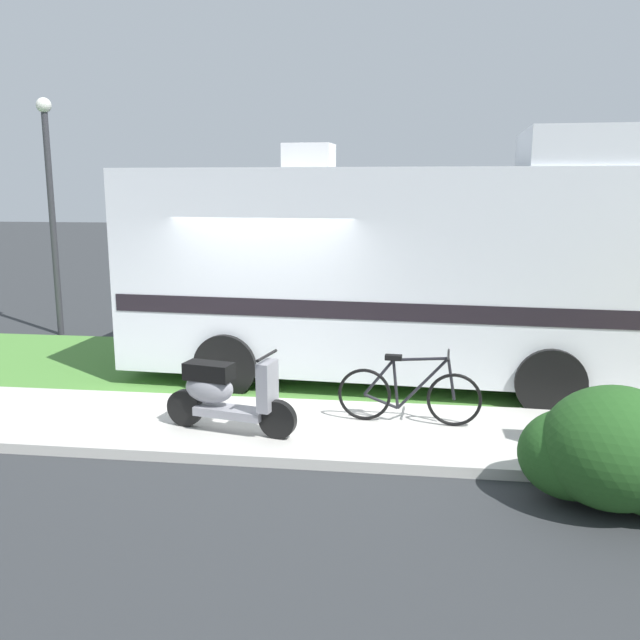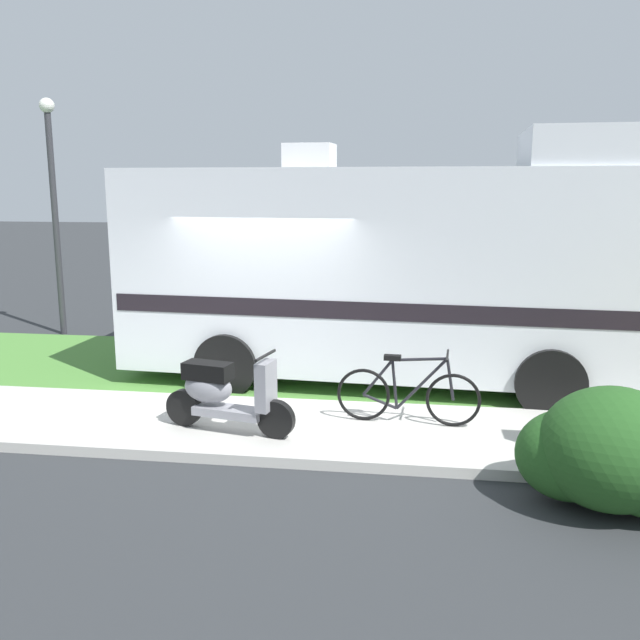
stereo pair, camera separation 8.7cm
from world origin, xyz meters
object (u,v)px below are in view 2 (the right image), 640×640
object	(u,v)px
bicycle	(408,394)
pickup_truck_near	(556,278)
street_lamp_post	(54,195)
motorhome_rv	(391,266)
scooter	(224,393)

from	to	relation	value
bicycle	pickup_truck_near	xyz separation A→B (m)	(2.95, 6.81, 0.50)
pickup_truck_near	street_lamp_post	distance (m)	10.18
motorhome_rv	pickup_truck_near	distance (m)	5.68
scooter	street_lamp_post	xyz separation A→B (m)	(-4.73, 5.10, 2.13)
motorhome_rv	pickup_truck_near	size ratio (longest dim) A/B	1.39
bicycle	pickup_truck_near	bearing A→B (deg)	66.60
motorhome_rv	scooter	bearing A→B (deg)	-122.88
pickup_truck_near	bicycle	bearing A→B (deg)	-113.40
scooter	pickup_truck_near	size ratio (longest dim) A/B	0.30
scooter	pickup_truck_near	distance (m)	8.93
scooter	bicycle	distance (m)	2.17
motorhome_rv	street_lamp_post	distance (m)	6.99
motorhome_rv	pickup_truck_near	bearing A→B (deg)	54.60
bicycle	scooter	bearing A→B (deg)	-165.39
bicycle	pickup_truck_near	distance (m)	7.43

